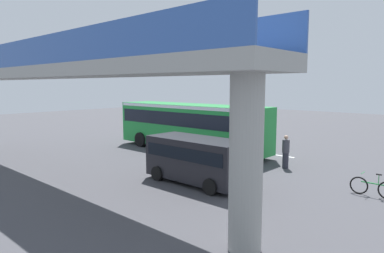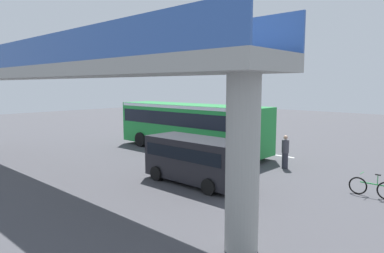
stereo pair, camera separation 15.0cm
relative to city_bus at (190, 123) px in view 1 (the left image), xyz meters
name	(u,v)px [view 1 (the left image)]	position (x,y,z in m)	size (l,w,h in m)	color
ground	(188,148)	(0.68, -0.53, -1.88)	(80.00, 80.00, 0.00)	#424247
city_bus	(190,123)	(0.00, 0.00, 0.00)	(11.54, 2.85, 3.15)	#1E8C38
parked_van	(197,157)	(-5.42, 5.48, -0.70)	(4.80, 2.17, 2.05)	black
bicycle_green	(373,188)	(-11.96, 2.28, -1.51)	(1.77, 0.44, 0.96)	black
pedestrian	(286,152)	(-7.15, 0.26, -1.00)	(0.38, 0.38, 1.79)	#2D2D38
traffic_sign	(255,122)	(-2.99, -3.37, 0.01)	(0.08, 0.60, 2.80)	slate
lane_dash_leftmost	(279,155)	(-5.32, -2.58, -1.88)	(2.00, 0.20, 0.01)	silver
lane_dash_left	(228,148)	(-1.32, -2.58, -1.88)	(2.00, 0.20, 0.01)	silver
lane_dash_centre	(187,142)	(2.68, -2.58, -1.88)	(2.00, 0.20, 0.01)	silver
lane_dash_right	(153,136)	(6.68, -2.58, -1.88)	(2.00, 0.20, 0.01)	silver
pedestrian_overpass	(46,81)	(0.68, 9.45, 2.74)	(24.59, 2.60, 6.36)	#9E9E99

